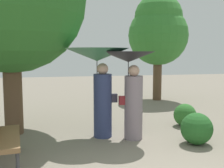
{
  "coord_description": "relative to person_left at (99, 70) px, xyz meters",
  "views": [
    {
      "loc": [
        -1.46,
        -3.55,
        1.97
      ],
      "look_at": [
        0.0,
        3.21,
        1.2
      ],
      "focal_mm": 43.97,
      "sensor_mm": 36.0,
      "label": 1
    }
  ],
  "objects": [
    {
      "name": "bush_path_left",
      "position": [
        1.98,
        -0.98,
        -1.24
      ],
      "size": [
        0.69,
        0.69,
        0.69
      ],
      "primitive_type": "sphere",
      "color": "#235B23",
      "rests_on": "ground"
    },
    {
      "name": "person_right",
      "position": [
        0.68,
        -0.3,
        -0.18
      ],
      "size": [
        1.21,
        1.21,
        2.01
      ],
      "rotation": [
        0.0,
        0.0,
        1.47
      ],
      "color": "gray",
      "rests_on": "ground"
    },
    {
      "name": "bush_behind_bench",
      "position": [
        2.44,
        0.46,
        -1.29
      ],
      "size": [
        0.61,
        0.61,
        0.61
      ],
      "primitive_type": "sphere",
      "color": "#2D6B28",
      "rests_on": "ground"
    },
    {
      "name": "park_bench",
      "position": [
        -1.96,
        -1.21,
        -1.08
      ],
      "size": [
        0.67,
        1.55,
        0.83
      ],
      "rotation": [
        0.0,
        0.0,
        1.7
      ],
      "color": "#38383D",
      "rests_on": "ground"
    },
    {
      "name": "tree_near_right",
      "position": [
        3.28,
        4.63,
        1.35
      ],
      "size": [
        2.48,
        2.48,
        4.43
      ],
      "color": "brown",
      "rests_on": "ground"
    },
    {
      "name": "person_left",
      "position": [
        0.0,
        0.0,
        0.0
      ],
      "size": [
        1.48,
        1.48,
        2.09
      ],
      "rotation": [
        0.0,
        0.0,
        1.47
      ],
      "color": "navy",
      "rests_on": "ground"
    }
  ]
}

